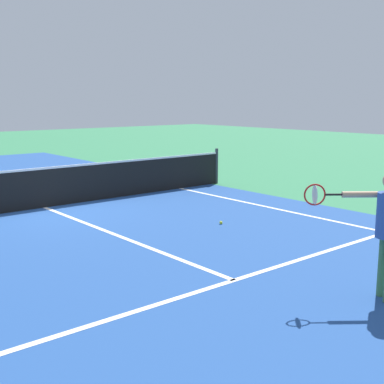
# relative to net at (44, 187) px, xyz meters

# --- Properties ---
(ground_plane) EXTENTS (60.00, 60.00, 0.00)m
(ground_plane) POSITION_rel_net_xyz_m (0.00, 0.00, -0.49)
(ground_plane) COLOR #337F51
(court_surface_inbounds) EXTENTS (10.62, 24.40, 0.00)m
(court_surface_inbounds) POSITION_rel_net_xyz_m (0.00, 0.00, -0.49)
(court_surface_inbounds) COLOR #234C93
(court_surface_inbounds) RESTS_ON ground_plane
(line_sideline_right) EXTENTS (0.10, 11.89, 0.01)m
(line_sideline_right) POSITION_rel_net_xyz_m (4.11, -5.95, -0.49)
(line_sideline_right) COLOR white
(line_sideline_right) RESTS_ON ground_plane
(line_service_near) EXTENTS (8.22, 0.10, 0.01)m
(line_service_near) POSITION_rel_net_xyz_m (0.00, -6.40, -0.49)
(line_service_near) COLOR white
(line_service_near) RESTS_ON ground_plane
(line_center_service) EXTENTS (0.10, 6.40, 0.01)m
(line_center_service) POSITION_rel_net_xyz_m (0.00, -3.20, -0.49)
(line_center_service) COLOR white
(line_center_service) RESTS_ON ground_plane
(net) EXTENTS (11.16, 0.09, 1.07)m
(net) POSITION_rel_net_xyz_m (0.00, 0.00, 0.00)
(net) COLOR #33383D
(net) RESTS_ON ground_plane
(tennis_ball_mid_court) EXTENTS (0.07, 0.07, 0.07)m
(tennis_ball_mid_court) POSITION_rel_net_xyz_m (2.11, -3.87, -0.46)
(tennis_ball_mid_court) COLOR #CCE033
(tennis_ball_mid_court) RESTS_ON ground_plane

